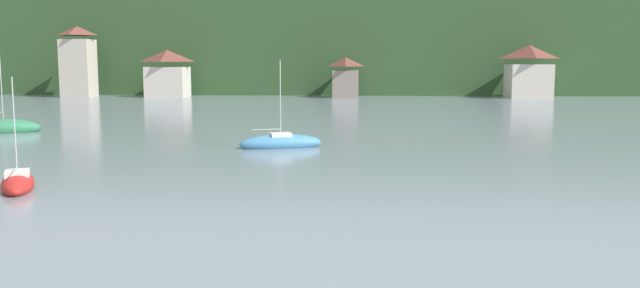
# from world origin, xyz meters

# --- Properties ---
(wooded_hillside) EXTENTS (352.00, 74.93, 39.63)m
(wooded_hillside) POSITION_xyz_m (-23.99, 164.92, 7.29)
(wooded_hillside) COLOR #2D4C28
(wooded_hillside) RESTS_ON ground_plane
(shore_building_west) EXTENTS (4.66, 4.19, 10.73)m
(shore_building_west) POSITION_xyz_m (-40.83, 115.86, 5.22)
(shore_building_west) COLOR #BCB29E
(shore_building_west) RESTS_ON ground_plane
(shore_building_westcentral) EXTENTS (6.21, 5.43, 7.17)m
(shore_building_westcentral) POSITION_xyz_m (-27.22, 116.45, 3.50)
(shore_building_westcentral) COLOR beige
(shore_building_westcentral) RESTS_ON ground_plane
(shore_building_central) EXTENTS (4.06, 6.17, 6.04)m
(shore_building_central) POSITION_xyz_m (0.00, 116.80, 2.93)
(shore_building_central) COLOR gray
(shore_building_central) RESTS_ON ground_plane
(shore_building_eastcentral) EXTENTS (6.35, 5.96, 7.82)m
(shore_building_eastcentral) POSITION_xyz_m (27.22, 116.70, 3.81)
(shore_building_eastcentral) COLOR beige
(shore_building_eastcentral) RESTS_ON ground_plane
(sailboat_mid_0) EXTENTS (2.94, 4.39, 4.96)m
(sailboat_mid_0) POSITION_xyz_m (-12.88, 43.70, 0.24)
(sailboat_mid_0) COLOR red
(sailboat_mid_0) RESTS_ON ground_plane
(sailboat_far_4) EXTENTS (5.41, 3.06, 5.78)m
(sailboat_far_4) POSITION_xyz_m (-3.26, 57.64, 0.29)
(sailboat_far_4) COLOR teal
(sailboat_far_4) RESTS_ON ground_plane
(sailboat_far_7) EXTENTS (5.43, 3.68, 8.24)m
(sailboat_far_7) POSITION_xyz_m (-25.17, 65.15, 0.33)
(sailboat_far_7) COLOR #2D754C
(sailboat_far_7) RESTS_ON ground_plane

